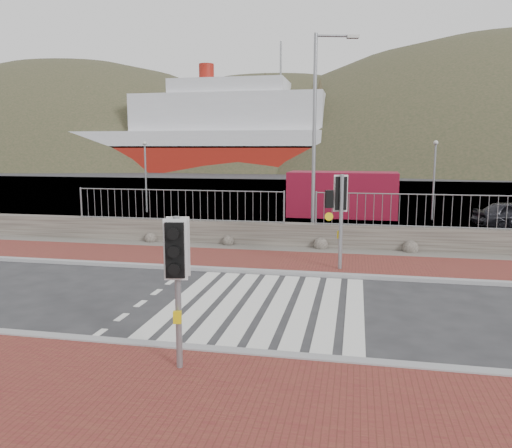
% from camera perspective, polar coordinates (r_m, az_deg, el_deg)
% --- Properties ---
extents(ground, '(220.00, 220.00, 0.00)m').
position_cam_1_polar(ground, '(12.14, 1.12, -9.25)').
color(ground, '#28282B').
rests_on(ground, ground).
extents(sidewalk_near, '(40.00, 4.00, 0.08)m').
position_cam_1_polar(sidewalk_near, '(7.64, -6.03, -20.31)').
color(sidewalk_near, brown).
rests_on(sidewalk_near, ground).
extents(sidewalk_far, '(40.00, 3.00, 0.08)m').
position_cam_1_polar(sidewalk_far, '(16.42, 3.93, -4.35)').
color(sidewalk_far, brown).
rests_on(sidewalk_far, ground).
extents(kerb_near, '(40.00, 0.25, 0.12)m').
position_cam_1_polar(kerb_near, '(9.37, -2.26, -14.51)').
color(kerb_near, gray).
rests_on(kerb_near, ground).
extents(kerb_far, '(40.00, 0.25, 0.12)m').
position_cam_1_polar(kerb_far, '(14.97, 3.18, -5.59)').
color(kerb_far, gray).
rests_on(kerb_far, ground).
extents(zebra_crossing, '(4.62, 5.60, 0.01)m').
position_cam_1_polar(zebra_crossing, '(12.14, 1.12, -9.23)').
color(zebra_crossing, silver).
rests_on(zebra_crossing, ground).
extents(gravel_strip, '(40.00, 1.50, 0.06)m').
position_cam_1_polar(gravel_strip, '(18.36, 4.75, -2.99)').
color(gravel_strip, '#59544C').
rests_on(gravel_strip, ground).
extents(stone_wall, '(40.00, 0.60, 0.90)m').
position_cam_1_polar(stone_wall, '(19.06, 5.05, -1.28)').
color(stone_wall, '#49433C').
rests_on(stone_wall, ground).
extents(railing, '(18.07, 0.07, 1.22)m').
position_cam_1_polar(railing, '(18.73, 5.05, 2.78)').
color(railing, gray).
rests_on(railing, stone_wall).
extents(quay, '(120.00, 40.00, 0.50)m').
position_cam_1_polar(quay, '(39.50, 8.38, 3.17)').
color(quay, '#4C4C4F').
rests_on(quay, ground).
extents(water, '(220.00, 50.00, 0.05)m').
position_cam_1_polar(water, '(74.39, 9.84, 5.69)').
color(water, '#3F4C54').
rests_on(water, ground).
extents(ferry, '(50.00, 16.00, 20.00)m').
position_cam_1_polar(ferry, '(83.66, -7.33, 9.74)').
color(ferry, maroon).
rests_on(ferry, ground).
extents(hills_backdrop, '(254.00, 90.00, 100.00)m').
position_cam_1_polar(hills_backdrop, '(102.93, 13.70, -6.65)').
color(hills_backdrop, '#2C341F').
rests_on(hills_backdrop, ground).
extents(traffic_signal_near, '(0.41, 0.29, 2.65)m').
position_cam_1_polar(traffic_signal_near, '(8.27, -8.99, -4.23)').
color(traffic_signal_near, gray).
rests_on(traffic_signal_near, ground).
extents(traffic_signal_far, '(0.73, 0.38, 2.97)m').
position_cam_1_polar(traffic_signal_far, '(15.18, 9.59, 2.54)').
color(traffic_signal_far, gray).
rests_on(traffic_signal_far, ground).
extents(streetlight, '(1.67, 0.58, 7.98)m').
position_cam_1_polar(streetlight, '(19.57, 7.08, 10.82)').
color(streetlight, gray).
rests_on(streetlight, ground).
extents(shipping_container, '(5.92, 2.60, 2.44)m').
position_cam_1_polar(shipping_container, '(27.82, 9.83, 3.37)').
color(shipping_container, maroon).
rests_on(shipping_container, ground).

